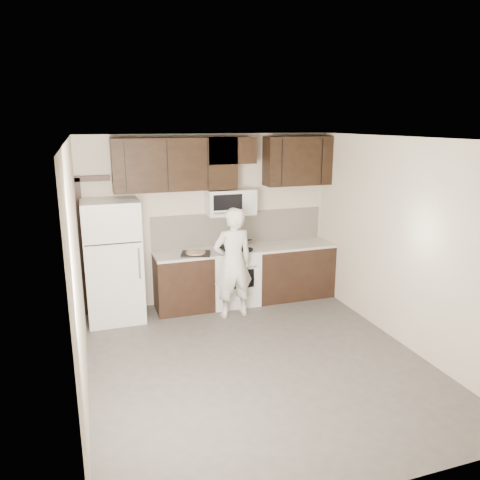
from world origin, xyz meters
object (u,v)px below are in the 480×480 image
microwave (230,202)px  person (233,263)px  refrigerator (113,261)px  stove (233,276)px

microwave → person: bearing=-104.4°
person → microwave: bearing=-108.6°
microwave → refrigerator: (-1.85, -0.17, -0.75)m
stove → refrigerator: bearing=-178.5°
refrigerator → person: bearing=-15.0°
microwave → person: microwave is taller
stove → person: size_ratio=0.56×
refrigerator → person: 1.75m
microwave → refrigerator: microwave is taller
stove → person: bearing=-107.6°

